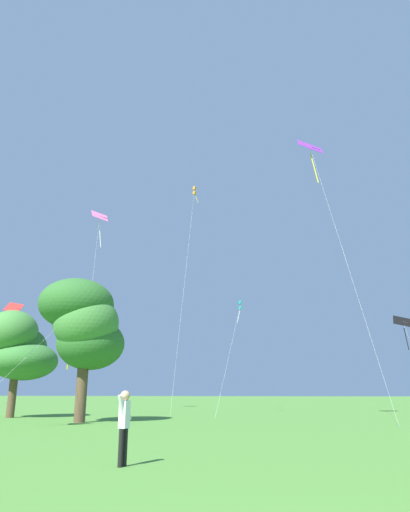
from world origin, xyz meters
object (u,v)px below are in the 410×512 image
kite_yellow_diamond (73,320)px  person_in_red_shirt (124,420)px  kite_purple_streamer (313,156)px  kite_teal_box (240,307)px  kite_pink_low (99,225)px  tree_right_cluster (84,323)px  tree_left_oak (20,349)px  kite_red_high (9,313)px  kite_black_large (404,327)px  kite_orange_box (194,196)px

kite_yellow_diamond → person_in_red_shirt: kite_yellow_diamond is taller
kite_purple_streamer → kite_teal_box: 14.48m
kite_purple_streamer → kite_pink_low: kite_purple_streamer is taller
kite_teal_box → tree_right_cluster: size_ratio=1.13×
tree_right_cluster → tree_left_oak: size_ratio=1.14×
kite_purple_streamer → kite_pink_low: bearing=152.6°
tree_left_oak → kite_red_high: bearing=-150.9°
person_in_red_shirt → tree_right_cluster: tree_right_cluster is taller
kite_red_high → kite_purple_streamer: bearing=3.4°
kite_black_large → kite_yellow_diamond: 30.51m
kite_pink_low → person_in_red_shirt: 39.13m
kite_orange_box → kite_pink_low: bearing=-179.8°
kite_purple_streamer → kite_teal_box: (-6.55, 8.55, -9.68)m
kite_orange_box → kite_purple_streamer: (11.27, -11.09, -2.40)m
kite_red_high → kite_orange_box: size_ratio=0.49×
kite_yellow_diamond → tree_left_oak: bearing=146.1°
kite_orange_box → kite_yellow_diamond: size_ratio=1.93×
kite_pink_low → person_in_red_shirt: (14.83, -31.74, -17.43)m
tree_left_oak → kite_black_large: bearing=26.4°
kite_orange_box → kite_pink_low: 10.36m
kite_orange_box → person_in_red_shirt: kite_orange_box is taller
kite_purple_streamer → person_in_red_shirt: bearing=-107.4°
kite_red_high → kite_yellow_diamond: 7.61m
kite_teal_box → kite_yellow_diamond: bearing=-124.7°
kite_pink_low → kite_black_large: (29.60, 2.90, -10.94)m
kite_yellow_diamond → kite_red_high: bearing=152.9°
kite_black_large → kite_yellow_diamond: kite_black_large is taller
kite_pink_low → tree_left_oak: kite_pink_low is taller
kite_red_high → person_in_red_shirt: kite_red_high is taller
kite_black_large → kite_pink_low: bearing=-174.4°
kite_black_large → person_in_red_shirt: kite_black_large is taller
kite_red_high → kite_purple_streamer: 25.20m
kite_pink_low → kite_teal_box: bearing=-9.6°
kite_yellow_diamond → tree_right_cluster: size_ratio=1.36×
kite_red_high → tree_right_cluster: tree_right_cluster is taller
kite_black_large → tree_right_cluster: 30.14m
kite_red_high → kite_black_large: 34.34m
kite_red_high → kite_purple_streamer: (22.47, 1.34, 11.34)m
kite_yellow_diamond → tree_right_cluster: bearing=-33.6°
kite_yellow_diamond → kite_teal_box: kite_teal_box is taller
kite_yellow_diamond → person_in_red_shirt: size_ratio=6.57×
kite_black_large → kite_teal_box: size_ratio=1.21×
kite_black_large → kite_teal_box: 15.84m
kite_red_high → person_in_red_shirt: 25.84m
kite_orange_box → tree_right_cluster: kite_orange_box is taller
kite_red_high → kite_teal_box: 18.81m
person_in_red_shirt → tree_left_oak: bearing=127.3°
person_in_red_shirt → tree_right_cluster: bearing=118.3°
kite_purple_streamer → kite_pink_low: size_ratio=1.00×
kite_black_large → tree_right_cluster: bearing=-139.7°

